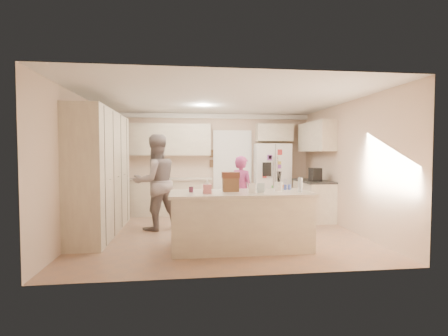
{
  "coord_description": "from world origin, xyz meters",
  "views": [
    {
      "loc": [
        -0.68,
        -6.28,
        1.55
      ],
      "look_at": [
        0.1,
        0.35,
        1.25
      ],
      "focal_mm": 26.0,
      "sensor_mm": 36.0,
      "label": 1
    }
  ],
  "objects": [
    {
      "name": "wall_left",
      "position": [
        -2.61,
        0.0,
        1.3
      ],
      "size": [
        0.02,
        4.6,
        2.6
      ],
      "primitive_type": "cube",
      "color": "beige",
      "rests_on": "ground"
    },
    {
      "name": "wall_frame_lower",
      "position": [
        0.02,
        2.27,
        1.28
      ],
      "size": [
        0.15,
        0.02,
        0.2
      ],
      "primitive_type": "cube",
      "color": "brown",
      "rests_on": "wall_back"
    },
    {
      "name": "greeting_card_b",
      "position": [
        0.5,
        -1.25,
        1.01
      ],
      "size": [
        0.12,
        0.05,
        0.16
      ],
      "primitive_type": "cube",
      "rotation": [
        0.15,
        0.0,
        -0.1
      ],
      "color": "silver",
      "rests_on": "island_top"
    },
    {
      "name": "doorway_casing",
      "position": [
        0.55,
        2.24,
        1.05
      ],
      "size": [
        1.02,
        0.03,
        2.22
      ],
      "primitive_type": "cube",
      "color": "white",
      "rests_on": "floor"
    },
    {
      "name": "floor",
      "position": [
        0.0,
        0.0,
        -0.01
      ],
      "size": [
        5.2,
        4.6,
        0.02
      ],
      "primitive_type": "cube",
      "color": "#966F55",
      "rests_on": "ground"
    },
    {
      "name": "utensil_crock",
      "position": [
        0.85,
        -1.05,
        1.0
      ],
      "size": [
        0.13,
        0.13,
        0.15
      ],
      "primitive_type": "cylinder",
      "color": "white",
      "rests_on": "island_top"
    },
    {
      "name": "teen_boy",
      "position": [
        -1.3,
        0.41,
        0.97
      ],
      "size": [
        1.18,
        1.09,
        1.94
      ],
      "primitive_type": "imported",
      "rotation": [
        0.0,
        0.0,
        3.64
      ],
      "color": "gray",
      "rests_on": "floor"
    },
    {
      "name": "pantry_bank",
      "position": [
        -2.3,
        0.2,
        1.18
      ],
      "size": [
        0.6,
        2.6,
        2.35
      ],
      "primitive_type": "cube",
      "color": "beige",
      "rests_on": "floor"
    },
    {
      "name": "shaker_pepper",
      "position": [
        1.09,
        -0.88,
        0.97
      ],
      "size": [
        0.05,
        0.05,
        0.09
      ],
      "primitive_type": "cylinder",
      "color": "#3A4DAF",
      "rests_on": "island_top"
    },
    {
      "name": "refrigerator",
      "position": [
        1.57,
        2.06,
        0.9
      ],
      "size": [
        0.93,
        0.74,
        1.8
      ],
      "primitive_type": "cube",
      "rotation": [
        0.0,
        0.0,
        -0.05
      ],
      "color": "white",
      "rests_on": "floor"
    },
    {
      "name": "jam_jar",
      "position": [
        -0.6,
        -1.05,
        0.97
      ],
      "size": [
        0.07,
        0.07,
        0.09
      ],
      "primitive_type": "cylinder",
      "color": "#59263F",
      "rests_on": "island_top"
    },
    {
      "name": "right_countertop",
      "position": [
        2.29,
        1.0,
        0.9
      ],
      "size": [
        0.63,
        1.24,
        0.04
      ],
      "primitive_type": "cube",
      "color": "#2D2B28",
      "rests_on": "right_base_cab"
    },
    {
      "name": "ceiling",
      "position": [
        0.0,
        0.0,
        2.61
      ],
      "size": [
        5.2,
        4.6,
        0.02
      ],
      "primitive_type": "cube",
      "color": "white",
      "rests_on": "wall_back"
    },
    {
      "name": "island_top",
      "position": [
        0.2,
        -1.1,
        0.9
      ],
      "size": [
        2.28,
        0.96,
        0.05
      ],
      "primitive_type": "cube",
      "color": "beige",
      "rests_on": "island_base"
    },
    {
      "name": "fridge_magnets",
      "position": [
        1.57,
        1.7,
        0.9
      ],
      "size": [
        0.76,
        0.02,
        1.44
      ],
      "primitive_type": null,
      "color": "tan",
      "rests_on": "refrigerator"
    },
    {
      "name": "dollhouse_roof",
      "position": [
        0.05,
        -1.0,
        1.2
      ],
      "size": [
        0.28,
        0.2,
        0.1
      ],
      "primitive_type": "cube",
      "color": "#592D1E",
      "rests_on": "dollhouse_body"
    },
    {
      "name": "water_bottle",
      "position": [
        1.15,
        -1.25,
        1.04
      ],
      "size": [
        0.07,
        0.07,
        0.24
      ],
      "primitive_type": "cylinder",
      "color": "silver",
      "rests_on": "island_top"
    },
    {
      "name": "wall_back",
      "position": [
        0.0,
        2.31,
        1.3
      ],
      "size": [
        5.2,
        0.02,
        2.6
      ],
      "primitive_type": "cube",
      "color": "beige",
      "rests_on": "ground"
    },
    {
      "name": "wall_front",
      "position": [
        0.0,
        -2.31,
        1.3
      ],
      "size": [
        5.2,
        0.02,
        2.6
      ],
      "primitive_type": "cube",
      "color": "beige",
      "rests_on": "ground"
    },
    {
      "name": "back_base_cab",
      "position": [
        -1.15,
        2.0,
        0.44
      ],
      "size": [
        2.2,
        0.6,
        0.88
      ],
      "primitive_type": "cube",
      "color": "beige",
      "rests_on": "floor"
    },
    {
      "name": "coffee_maker",
      "position": [
        2.25,
        0.8,
        1.07
      ],
      "size": [
        0.22,
        0.28,
        0.3
      ],
      "primitive_type": "cube",
      "color": "black",
      "rests_on": "right_countertop"
    },
    {
      "name": "doorway_opening",
      "position": [
        0.55,
        2.28,
        1.05
      ],
      "size": [
        0.9,
        0.06,
        2.1
      ],
      "primitive_type": "cube",
      "color": "black",
      "rests_on": "floor"
    },
    {
      "name": "tissue_plume",
      "position": [
        -0.35,
        -1.2,
        1.1
      ],
      "size": [
        0.08,
        0.08,
        0.08
      ],
      "primitive_type": "cone",
      "color": "white",
      "rests_on": "tissue_box"
    },
    {
      "name": "teen_girl",
      "position": [
        0.48,
        0.41,
        0.75
      ],
      "size": [
        0.65,
        0.63,
        1.5
      ],
      "primitive_type": "imported",
      "rotation": [
        0.0,
        0.0,
        2.41
      ],
      "color": "#BA4494",
      "rests_on": "floor"
    },
    {
      "name": "over_fridge_cab",
      "position": [
        1.65,
        2.12,
        2.1
      ],
      "size": [
        0.95,
        0.35,
        0.45
      ],
      "primitive_type": "cube",
      "color": "beige",
      "rests_on": "wall_back"
    },
    {
      "name": "shaker_salt",
      "position": [
        1.02,
        -0.88,
        0.97
      ],
      "size": [
        0.05,
        0.05,
        0.09
      ],
      "primitive_type": "cylinder",
      "color": "#3A4DAF",
      "rests_on": "island_top"
    },
    {
      "name": "fridge_handle_l",
      "position": [
        1.52,
        1.69,
        1.05
      ],
      "size": [
        0.02,
        0.02,
        0.85
      ],
      "primitive_type": "cylinder",
      "color": "silver",
      "rests_on": "refrigerator"
    },
    {
      "name": "dollhouse_body",
      "position": [
        0.05,
        -1.0,
        1.04
      ],
      "size": [
        0.26,
        0.18,
        0.22
      ],
      "primitive_type": "cube",
      "color": "brown",
      "rests_on": "island_top"
    },
    {
      "name": "wall_right",
      "position": [
        2.61,
        0.0,
        1.3
      ],
      "size": [
        0.02,
        4.6,
        2.6
      ],
      "primitive_type": "cube",
      "color": "beige",
      "rests_on": "ground"
    },
    {
      "name": "fridge_seam",
      "position": [
        1.57,
        1.71,
        0.9
      ],
      "size": [
        0.02,
        0.02,
        1.78
      ],
      "primitive_type": "cube",
      "color": "gray",
      "rests_on": "refrigerator"
    },
    {
      "name": "wall_frame_upper",
      "position": [
        0.02,
        2.27,
        1.55
      ],
      "size": [
        0.15,
        0.02,
        0.2
      ],
      "primitive_type": "cube",
      "color": "brown",
      "rests_on": "wall_back"
    },
    {
      "name": "back_countertop",
      "position": [
        -1.15,
        1.99,
        0.9
      ],
      "size": [
        2.24,
        0.63,
        0.04
      ],
      "primitive_type": "cube",
      "color": "beige",
      "rests_on": "back_base_cab"
    },
    {
      "name": "crown_back",
      "position": [
        0.0,
        2.26,
        2.53
      ],
      "size": [
        5.2,
        0.08,
        0.12
      ],
      "primitive_type": "cube",
      "color": "white",
      "rests_on": "wall_back"
    },
    {
      "name": "fridge_handle_r",
      "position": [
        1.62,
        1.69,
        1.05
      ],
      "size": [
        0.02,
        0.02,
        0.85
      ],
      "primitive_type": "cylinder",
      "color": "silver",
      "rests_on": "refrigerator"
    },
    {
      "name": "greeting_card_a",
      "position": [
        0.35,
        -1.3,
        1.01
      ],
      "size": [
        0.12,
        0.06,
        0.16
      ],
      "primitive_type": "cube",
      "rotation": [
        0.15,
        0.0,
        0.2
      ],
      "color": "white",
      "rests_on": "island_top"
    },
    {
      "name": "right_upper_cab",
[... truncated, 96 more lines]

